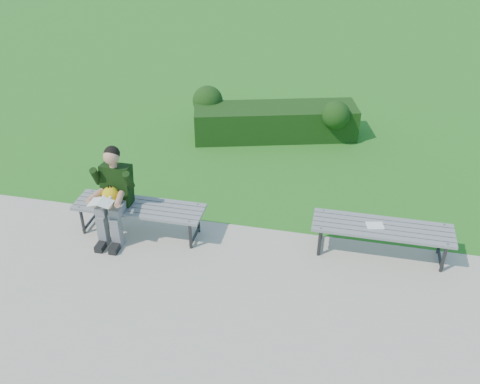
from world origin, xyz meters
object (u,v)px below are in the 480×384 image
hedge (272,119)px  paper_sheet (375,225)px  bench_left (139,209)px  seated_boy (113,192)px  bench_right (382,230)px

hedge → paper_sheet: bearing=-59.7°
hedge → bench_left: hedge is taller
seated_boy → paper_sheet: (3.46, 0.31, -0.24)m
bench_right → seated_boy: bearing=-175.0°
hedge → paper_sheet: hedge is taller
bench_right → paper_sheet: 0.12m
hedge → bench_right: (1.97, -3.20, 0.06)m
hedge → seated_boy: (-1.59, -3.51, 0.36)m
seated_boy → paper_sheet: seated_boy is taller
bench_right → seated_boy: (-3.56, -0.31, 0.30)m
bench_right → paper_sheet: size_ratio=7.23×
bench_right → paper_sheet: bearing=180.0°
hedge → bench_left: bearing=-110.7°
bench_left → paper_sheet: bearing=3.9°
paper_sheet → hedge: bearing=120.3°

